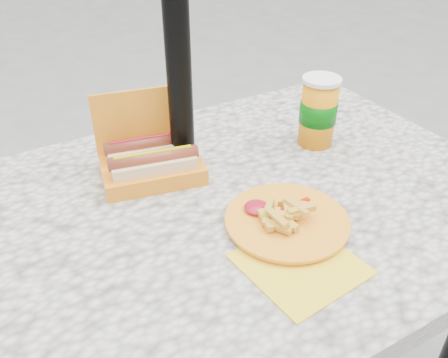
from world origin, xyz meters
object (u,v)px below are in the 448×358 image
fries_plate (287,223)px  soda_cup (318,111)px  umbrella_pole (175,0)px  hotdog_box (151,160)px

fries_plate → soda_cup: size_ratio=1.88×
fries_plate → soda_cup: 0.34m
umbrella_pole → soda_cup: (0.31, -0.06, -0.27)m
umbrella_pole → hotdog_box: umbrella_pole is taller
hotdog_box → umbrella_pole: bearing=11.6°
umbrella_pole → fries_plate: (0.07, -0.28, -0.34)m
umbrella_pole → soda_cup: 0.42m
hotdog_box → fries_plate: hotdog_box is taller
umbrella_pole → fries_plate: size_ratio=7.20×
fries_plate → hotdog_box: bearing=116.9°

